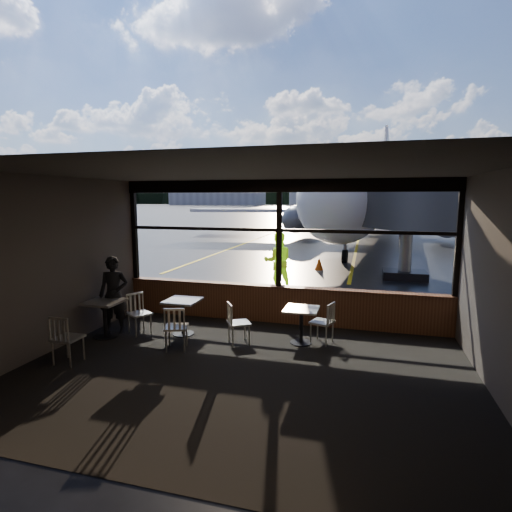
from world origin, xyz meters
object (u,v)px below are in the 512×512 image
at_px(chair_mid_s, 176,328).
at_px(cone_nose, 319,264).
at_px(jet_bridge, 414,213).
at_px(cafe_table_left, 105,319).
at_px(cafe_table_mid, 183,317).
at_px(passenger, 114,295).
at_px(chair_near_e, 322,323).
at_px(chair_left_s, 68,339).
at_px(ground_crew, 278,261).
at_px(airliner, 372,166).
at_px(cafe_table_near, 301,326).
at_px(chair_near_w, 239,323).
at_px(chair_mid_w, 139,314).

distance_m(chair_mid_s, cone_nose, 10.20).
relative_size(jet_bridge, chair_mid_s, 12.67).
bearing_deg(cafe_table_left, cafe_table_mid, 21.46).
relative_size(chair_mid_s, passenger, 0.53).
relative_size(chair_near_e, chair_left_s, 0.95).
bearing_deg(chair_near_e, passenger, 114.73).
height_order(chair_near_e, ground_crew, ground_crew).
bearing_deg(airliner, cafe_table_near, -87.95).
relative_size(cafe_table_near, chair_near_w, 0.85).
xyz_separation_m(airliner, passenger, (-5.75, -23.66, -4.56)).
bearing_deg(chair_left_s, passenger, 96.94).
height_order(cafe_table_near, chair_mid_w, chair_mid_w).
xyz_separation_m(jet_bridge, chair_near_w, (-4.09, -7.19, -2.11)).
distance_m(chair_near_w, ground_crew, 5.24).
height_order(chair_near_e, chair_mid_w, chair_mid_w).
bearing_deg(jet_bridge, cafe_table_left, -133.03).
height_order(cafe_table_left, cone_nose, cafe_table_left).
xyz_separation_m(airliner, chair_left_s, (-5.54, -25.40, -4.96)).
xyz_separation_m(chair_mid_s, ground_crew, (0.83, 5.83, 0.51)).
distance_m(cafe_table_mid, chair_mid_s, 0.90).
distance_m(jet_bridge, cafe_table_left, 10.58).
bearing_deg(ground_crew, chair_left_s, 51.77).
bearing_deg(cafe_table_near, chair_left_s, -151.64).
height_order(airliner, chair_near_w, airliner).
height_order(cafe_table_near, passenger, passenger).
relative_size(chair_mid_s, ground_crew, 0.48).
relative_size(cafe_table_mid, ground_crew, 0.41).
relative_size(cafe_table_mid, chair_near_e, 0.89).
bearing_deg(jet_bridge, ground_crew, -155.71).
distance_m(cafe_table_near, chair_near_w, 1.32).
relative_size(airliner, cone_nose, 68.93).
relative_size(airliner, chair_near_e, 39.34).
bearing_deg(chair_near_e, cafe_table_left, 118.88).
height_order(cafe_table_near, cafe_table_left, cafe_table_left).
xyz_separation_m(airliner, chair_mid_s, (-3.90, -24.24, -4.98)).
xyz_separation_m(chair_left_s, ground_crew, (2.46, 6.99, 0.50)).
xyz_separation_m(chair_near_w, chair_mid_s, (-1.13, -0.62, 0.01)).
relative_size(airliner, jet_bridge, 3.03).
relative_size(chair_left_s, passenger, 0.54).
bearing_deg(cafe_table_left, chair_mid_w, 33.52).
relative_size(chair_mid_w, ground_crew, 0.48).
xyz_separation_m(cafe_table_left, chair_mid_w, (0.61, 0.40, 0.05)).
bearing_deg(chair_near_e, cafe_table_mid, 113.22).
distance_m(jet_bridge, passenger, 10.24).
relative_size(chair_mid_s, chair_mid_w, 1.00).
xyz_separation_m(cafe_table_near, cafe_table_left, (-4.24, -0.77, 0.03)).
xyz_separation_m(cafe_table_left, chair_mid_s, (1.85, -0.24, 0.05)).
relative_size(airliner, chair_mid_s, 38.32).
distance_m(cafe_table_mid, ground_crew, 5.12).
bearing_deg(cone_nose, ground_crew, -102.18).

